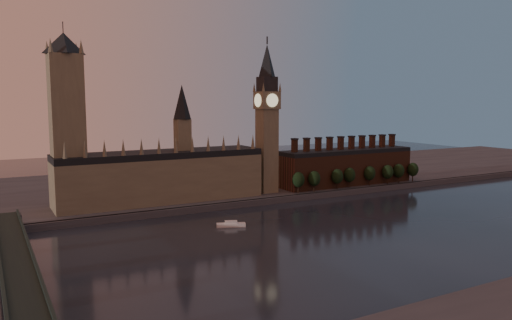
% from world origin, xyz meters
% --- Properties ---
extents(ground, '(900.00, 900.00, 0.00)m').
position_xyz_m(ground, '(0.00, 0.00, 0.00)').
color(ground, black).
rests_on(ground, ground).
extents(north_bank, '(900.00, 182.00, 4.00)m').
position_xyz_m(north_bank, '(0.00, 178.04, 2.00)').
color(north_bank, '#4C4D52').
rests_on(north_bank, ground).
extents(palace_of_westminster, '(130.00, 30.30, 74.00)m').
position_xyz_m(palace_of_westminster, '(-64.41, 114.91, 21.63)').
color(palace_of_westminster, '#7C7458').
rests_on(palace_of_westminster, north_bank).
extents(victoria_tower, '(24.00, 24.00, 108.00)m').
position_xyz_m(victoria_tower, '(-120.00, 115.00, 59.09)').
color(victoria_tower, '#7C7458').
rests_on(victoria_tower, north_bank).
extents(big_ben, '(15.00, 15.00, 107.00)m').
position_xyz_m(big_ben, '(10.00, 110.00, 56.83)').
color(big_ben, '#7C7458').
rests_on(big_ben, north_bank).
extents(chimney_block, '(110.00, 25.00, 37.00)m').
position_xyz_m(chimney_block, '(80.00, 110.00, 17.82)').
color(chimney_block, '#543120').
rests_on(chimney_block, north_bank).
extents(embankment_tree_0, '(8.60, 8.60, 14.88)m').
position_xyz_m(embankment_tree_0, '(26.71, 95.22, 13.47)').
color(embankment_tree_0, black).
rests_on(embankment_tree_0, north_bank).
extents(embankment_tree_1, '(8.60, 8.60, 14.88)m').
position_xyz_m(embankment_tree_1, '(39.20, 93.93, 13.47)').
color(embankment_tree_1, black).
rests_on(embankment_tree_1, north_bank).
extents(embankment_tree_2, '(8.60, 8.60, 14.88)m').
position_xyz_m(embankment_tree_2, '(59.88, 94.46, 13.47)').
color(embankment_tree_2, black).
rests_on(embankment_tree_2, north_bank).
extents(embankment_tree_3, '(8.60, 8.60, 14.88)m').
position_xyz_m(embankment_tree_3, '(72.01, 95.49, 13.47)').
color(embankment_tree_3, black).
rests_on(embankment_tree_3, north_bank).
extents(embankment_tree_4, '(8.60, 8.60, 14.88)m').
position_xyz_m(embankment_tree_4, '(90.99, 95.07, 13.47)').
color(embankment_tree_4, black).
rests_on(embankment_tree_4, north_bank).
extents(embankment_tree_5, '(8.60, 8.60, 14.88)m').
position_xyz_m(embankment_tree_5, '(107.65, 93.51, 13.47)').
color(embankment_tree_5, black).
rests_on(embankment_tree_5, north_bank).
extents(embankment_tree_6, '(8.60, 8.60, 14.88)m').
position_xyz_m(embankment_tree_6, '(119.58, 93.97, 13.47)').
color(embankment_tree_6, black).
rests_on(embankment_tree_6, north_bank).
extents(embankment_tree_7, '(8.60, 8.60, 14.88)m').
position_xyz_m(embankment_tree_7, '(134.71, 93.77, 13.47)').
color(embankment_tree_7, black).
rests_on(embankment_tree_7, north_bank).
extents(westminster_bridge, '(14.00, 200.00, 11.55)m').
position_xyz_m(westminster_bridge, '(-155.00, -2.70, 7.44)').
color(westminster_bridge, black).
rests_on(westminster_bridge, ground).
extents(river_boat, '(16.14, 10.19, 3.13)m').
position_xyz_m(river_boat, '(-47.84, 48.89, 1.20)').
color(river_boat, silver).
rests_on(river_boat, ground).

